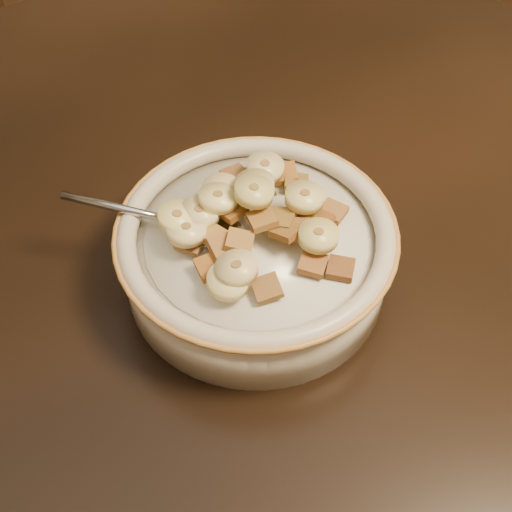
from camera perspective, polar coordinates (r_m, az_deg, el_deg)
table at (r=0.63m, az=-19.50°, el=-6.57°), size 1.42×0.93×0.04m
cereal_bowl at (r=0.58m, az=-0.00°, el=-0.27°), size 0.21×0.21×0.05m
milk at (r=0.56m, az=-0.00°, el=1.40°), size 0.18×0.18×0.00m
spoon at (r=0.57m, az=-3.44°, el=2.12°), size 0.06×0.06×0.01m
cereal_square_0 at (r=0.61m, az=-1.67°, el=6.53°), size 0.02×0.02×0.01m
cereal_square_1 at (r=0.56m, az=4.30°, el=2.35°), size 0.02×0.02×0.01m
cereal_square_2 at (r=0.55m, az=2.06°, el=2.99°), size 0.03×0.03×0.01m
cereal_square_3 at (r=0.57m, az=3.76°, el=3.65°), size 0.03×0.03×0.01m
cereal_square_4 at (r=0.57m, az=-3.48°, el=4.00°), size 0.02×0.02×0.01m
cereal_square_5 at (r=0.52m, az=0.89°, el=-2.60°), size 0.03×0.03×0.01m
cereal_square_6 at (r=0.58m, az=6.16°, el=3.56°), size 0.03×0.03×0.01m
cereal_square_7 at (r=0.54m, az=0.50°, el=2.93°), size 0.02×0.03×0.01m
cereal_square_8 at (r=0.55m, az=-5.50°, el=1.66°), size 0.03×0.03×0.01m
cereal_square_9 at (r=0.56m, az=4.99°, el=2.81°), size 0.03×0.03×0.01m
cereal_square_10 at (r=0.53m, az=-3.67°, el=-0.85°), size 0.02×0.02×0.01m
cereal_square_11 at (r=0.53m, az=-1.31°, el=1.18°), size 0.03×0.03×0.01m
cereal_square_12 at (r=0.54m, az=6.79°, el=-0.99°), size 0.03×0.03×0.01m
cereal_square_13 at (r=0.54m, az=2.44°, el=2.01°), size 0.03×0.03×0.01m
cereal_square_14 at (r=0.55m, az=3.39°, el=2.11°), size 0.03×0.03×0.01m
cereal_square_15 at (r=0.56m, az=-1.98°, el=3.68°), size 0.02×0.02×0.01m
cereal_square_16 at (r=0.60m, az=0.16°, el=6.50°), size 0.03×0.03×0.01m
cereal_square_17 at (r=0.58m, az=-0.74°, el=5.16°), size 0.03×0.03×0.01m
cereal_square_18 at (r=0.54m, az=-3.58°, el=1.71°), size 0.03×0.03×0.01m
cereal_square_19 at (r=0.56m, az=-5.19°, el=2.95°), size 0.02×0.03×0.01m
cereal_square_20 at (r=0.56m, az=-2.22°, el=3.75°), size 0.03×0.03×0.01m
cereal_square_21 at (r=0.58m, az=0.51°, el=5.48°), size 0.03×0.03×0.01m
cereal_square_22 at (r=0.54m, az=-2.67°, el=0.72°), size 0.02×0.02×0.01m
cereal_square_23 at (r=0.60m, az=3.23°, el=5.88°), size 0.03×0.03×0.01m
cereal_square_24 at (r=0.60m, az=2.32°, el=6.63°), size 0.03×0.03×0.01m
cereal_square_25 at (r=0.55m, az=-5.22°, el=1.13°), size 0.03×0.03×0.01m
cereal_square_26 at (r=0.59m, az=-2.75°, el=5.42°), size 0.02×0.02×0.01m
cereal_square_27 at (r=0.54m, az=4.57°, el=-0.63°), size 0.03×0.03×0.01m
banana_slice_0 at (r=0.57m, az=-2.81°, el=5.24°), size 0.04×0.04×0.01m
banana_slice_1 at (r=0.59m, az=0.74°, el=7.10°), size 0.03×0.03×0.01m
banana_slice_2 at (r=0.55m, az=-6.29°, el=3.06°), size 0.04×0.04×0.02m
banana_slice_3 at (r=0.54m, az=5.02°, el=1.63°), size 0.04×0.04×0.01m
banana_slice_4 at (r=0.51m, az=-1.55°, el=-1.01°), size 0.04×0.04×0.01m
banana_slice_5 at (r=0.56m, az=-0.12°, el=5.70°), size 0.04×0.04×0.01m
banana_slice_6 at (r=0.55m, az=-4.51°, el=3.48°), size 0.04×0.04×0.01m
banana_slice_7 at (r=0.56m, az=-3.04°, el=4.64°), size 0.03×0.03×0.02m
banana_slice_8 at (r=0.56m, az=3.92°, el=4.72°), size 0.04×0.04×0.01m
banana_slice_9 at (r=0.52m, az=-2.27°, el=-2.01°), size 0.04×0.04×0.01m
banana_slice_10 at (r=0.54m, az=-5.58°, el=2.05°), size 0.03×0.03×0.01m
banana_slice_11 at (r=0.55m, az=-0.16°, el=5.17°), size 0.04×0.04×0.02m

